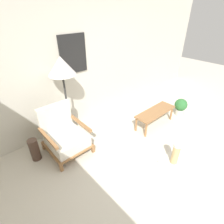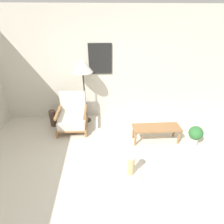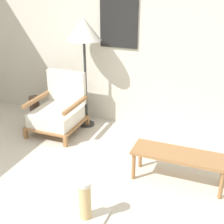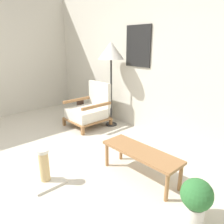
{
  "view_description": "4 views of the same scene",
  "coord_description": "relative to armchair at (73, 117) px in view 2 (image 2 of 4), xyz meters",
  "views": [
    {
      "loc": [
        -2.07,
        -0.62,
        2.35
      ],
      "look_at": [
        -0.11,
        1.55,
        0.55
      ],
      "focal_mm": 28.0,
      "sensor_mm": 36.0,
      "label": 1
    },
    {
      "loc": [
        -0.33,
        -1.9,
        2.47
      ],
      "look_at": [
        -0.11,
        1.55,
        0.55
      ],
      "focal_mm": 28.0,
      "sensor_mm": 36.0,
      "label": 2
    },
    {
      "loc": [
        1.22,
        -1.84,
        2.14
      ],
      "look_at": [
        -0.11,
        1.55,
        0.55
      ],
      "focal_mm": 50.0,
      "sensor_mm": 36.0,
      "label": 3
    },
    {
      "loc": [
        2.34,
        -0.7,
        1.61
      ],
      "look_at": [
        -0.11,
        1.55,
        0.55
      ],
      "focal_mm": 35.0,
      "sensor_mm": 36.0,
      "label": 4
    }
  ],
  "objects": [
    {
      "name": "wall_back",
      "position": [
        1.05,
        0.65,
        1.03
      ],
      "size": [
        8.0,
        0.09,
        2.7
      ],
      "color": "beige",
      "rests_on": "ground_plane"
    },
    {
      "name": "armchair",
      "position": [
        0.0,
        0.0,
        0.0
      ],
      "size": [
        0.7,
        0.74,
        0.85
      ],
      "color": "olive",
      "rests_on": "ground_plane"
    },
    {
      "name": "coffee_table",
      "position": [
        1.88,
        -0.63,
        -0.01
      ],
      "size": [
        1.03,
        0.35,
        0.37
      ],
      "color": "olive",
      "rests_on": "ground_plane"
    },
    {
      "name": "ground_plane",
      "position": [
        1.05,
        -1.79,
        -0.32
      ],
      "size": [
        14.0,
        14.0,
        0.0
      ],
      "primitive_type": "plane",
      "color": "beige"
    },
    {
      "name": "vase",
      "position": [
        -0.52,
        0.14,
        -0.11
      ],
      "size": [
        0.16,
        0.16,
        0.42
      ],
      "primitive_type": "cylinder",
      "color": "#473328",
      "rests_on": "ground_plane"
    },
    {
      "name": "potted_plant",
      "position": [
        2.69,
        -0.8,
        -0.07
      ],
      "size": [
        0.3,
        0.3,
        0.44
      ],
      "color": "beige",
      "rests_on": "ground_plane"
    },
    {
      "name": "floor_lamp",
      "position": [
        0.3,
        0.33,
        1.11
      ],
      "size": [
        0.49,
        0.49,
        1.63
      ],
      "color": "#2D2D2D",
      "rests_on": "ground_plane"
    },
    {
      "name": "scratching_post",
      "position": [
        1.19,
        -1.55,
        -0.18
      ],
      "size": [
        0.38,
        0.38,
        0.43
      ],
      "color": "beige",
      "rests_on": "ground_plane"
    }
  ]
}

